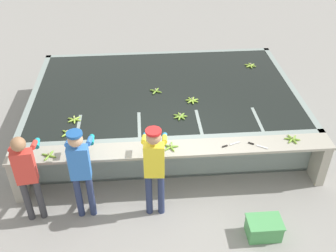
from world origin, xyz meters
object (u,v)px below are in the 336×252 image
worker_0 (26,171)px  banana_bunch_ledge_1 (171,147)px  banana_bunch_floating_0 (180,116)px  banana_bunch_floating_4 (192,100)px  banana_bunch_ledge_2 (292,139)px  banana_bunch_floating_2 (156,91)px  banana_bunch_floating_5 (68,133)px  worker_1 (80,166)px  knife_1 (255,145)px  banana_bunch_floating_1 (74,119)px  banana_bunch_ledge_0 (49,156)px  knife_0 (228,145)px  worker_2 (154,164)px  banana_bunch_floating_3 (250,66)px  crate (264,228)px

worker_0 → banana_bunch_ledge_1: size_ratio=6.01×
banana_bunch_floating_0 → banana_bunch_floating_4: bearing=61.4°
banana_bunch_floating_4 → worker_0: bearing=-144.8°
banana_bunch_floating_4 → banana_bunch_ledge_2: size_ratio=1.00×
banana_bunch_floating_2 → banana_bunch_floating_5: size_ratio=1.12×
worker_1 → knife_1: bearing=9.5°
banana_bunch_floating_1 → banana_bunch_floating_4: (2.29, 0.50, -0.00)m
banana_bunch_floating_4 → banana_bunch_ledge_1: bearing=-110.8°
banana_bunch_floating_5 → banana_bunch_ledge_0: bearing=-110.2°
knife_0 → banana_bunch_floating_5: bearing=168.7°
banana_bunch_floating_0 → knife_1: (1.19, -0.96, -0.01)m
worker_2 → banana_bunch_floating_4: 2.22m
banana_bunch_floating_4 → banana_bunch_floating_5: 2.53m
banana_bunch_floating_1 → knife_1: bearing=-17.5°
banana_bunch_floating_0 → banana_bunch_ledge_1: bearing=-105.8°
banana_bunch_floating_3 → knife_0: 3.13m
banana_bunch_floating_3 → knife_0: size_ratio=0.83×
worker_1 → crate: size_ratio=3.10×
banana_bunch_ledge_1 → banana_bunch_floating_1: bearing=150.8°
worker_2 → banana_bunch_floating_0: worker_2 is taller
worker_1 → banana_bunch_floating_5: bearing=108.0°
worker_0 → banana_bunch_floating_3: worker_0 is taller
banana_bunch_floating_2 → banana_bunch_floating_3: size_ratio=0.94×
banana_bunch_floating_0 → banana_bunch_floating_3: bearing=46.9°
banana_bunch_floating_0 → banana_bunch_ledge_2: 2.07m
banana_bunch_floating_0 → worker_2: bearing=-110.6°
banana_bunch_floating_3 → banana_bunch_floating_5: same height
banana_bunch_floating_1 → banana_bunch_floating_4: bearing=12.4°
banana_bunch_floating_1 → banana_bunch_ledge_0: banana_bunch_ledge_0 is taller
banana_bunch_floating_5 → worker_1: bearing=-72.0°
banana_bunch_floating_2 → banana_bunch_ledge_0: bearing=-133.5°
banana_bunch_ledge_1 → knife_1: bearing=-1.5°
banana_bunch_floating_4 → knife_1: bearing=-59.3°
banana_bunch_floating_1 → banana_bunch_floating_2: bearing=30.5°
banana_bunch_floating_2 → banana_bunch_floating_3: same height
banana_bunch_floating_0 → worker_1: bearing=-139.8°
banana_bunch_ledge_2 → banana_bunch_ledge_0: bearing=-178.3°
banana_bunch_floating_5 → banana_bunch_floating_4: bearing=21.5°
worker_0 → knife_0: bearing=8.9°
banana_bunch_ledge_2 → banana_bunch_floating_1: bearing=166.6°
worker_0 → banana_bunch_floating_5: worker_0 is taller
banana_bunch_floating_2 → banana_bunch_floating_5: (-1.64, -1.36, 0.00)m
banana_bunch_floating_1 → banana_bunch_ledge_2: (3.87, -0.92, 0.00)m
banana_bunch_floating_5 → crate: size_ratio=0.43×
banana_bunch_ledge_2 → banana_bunch_ledge_1: bearing=-178.7°
knife_0 → knife_1: bearing=-2.4°
banana_bunch_floating_2 → knife_0: banana_bunch_floating_2 is taller
banana_bunch_floating_1 → banana_bunch_ledge_1: bearing=-29.2°
worker_0 → worker_1: size_ratio=0.98×
banana_bunch_floating_0 → knife_0: bearing=-51.9°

